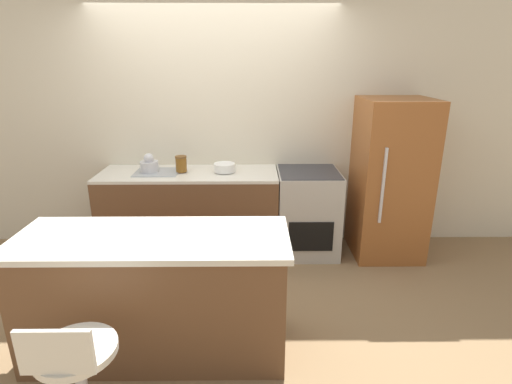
% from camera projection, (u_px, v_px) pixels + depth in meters
% --- Properties ---
extents(ground_plane, '(14.00, 14.00, 0.00)m').
position_uv_depth(ground_plane, '(215.00, 266.00, 4.03)').
color(ground_plane, '#8E704C').
extents(wall_back, '(8.00, 0.06, 2.60)m').
position_uv_depth(wall_back, '(217.00, 126.00, 4.26)').
color(wall_back, beige).
rests_on(wall_back, ground_plane).
extents(back_counter, '(1.81, 0.63, 0.89)m').
position_uv_depth(back_counter, '(190.00, 213.00, 4.21)').
color(back_counter, brown).
rests_on(back_counter, ground_plane).
extents(kitchen_island, '(1.81, 0.68, 0.88)m').
position_uv_depth(kitchen_island, '(157.00, 294.00, 2.75)').
color(kitchen_island, brown).
rests_on(kitchen_island, ground_plane).
extents(oven_range, '(0.63, 0.65, 0.89)m').
position_uv_depth(oven_range, '(307.00, 212.00, 4.22)').
color(oven_range, '#B7B2A8').
rests_on(oven_range, ground_plane).
extents(refrigerator, '(0.68, 0.71, 1.63)m').
position_uv_depth(refrigerator, '(390.00, 179.00, 4.08)').
color(refrigerator, '#995628').
rests_on(refrigerator, ground_plane).
extents(stool_chair, '(0.42, 0.42, 0.82)m').
position_uv_depth(stool_chair, '(78.00, 378.00, 2.07)').
color(stool_chair, '#B7B7BC').
rests_on(stool_chair, ground_plane).
extents(kettle, '(0.18, 0.18, 0.19)m').
position_uv_depth(kettle, '(149.00, 165.00, 4.04)').
color(kettle, silver).
rests_on(kettle, back_counter).
extents(mixing_bowl, '(0.22, 0.22, 0.08)m').
position_uv_depth(mixing_bowl, '(224.00, 167.00, 4.06)').
color(mixing_bowl, white).
rests_on(mixing_bowl, back_counter).
extents(canister_jar, '(0.12, 0.12, 0.16)m').
position_uv_depth(canister_jar, '(181.00, 164.00, 4.04)').
color(canister_jar, brown).
rests_on(canister_jar, back_counter).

